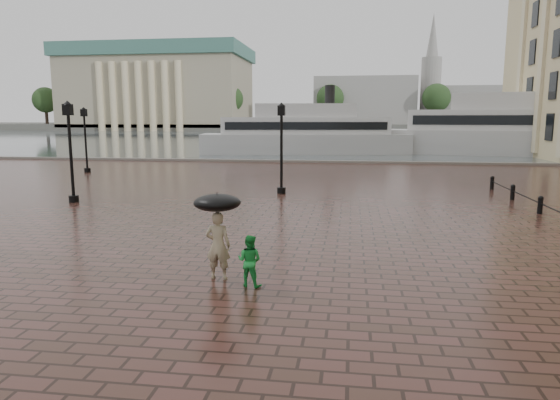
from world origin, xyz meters
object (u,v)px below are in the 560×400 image
at_px(street_lamps, 141,145).
at_px(ferry_near, 305,133).
at_px(child_pedestrian, 250,261).
at_px(adult_pedestrian, 218,246).
at_px(ferry_far, 515,130).

xyz_separation_m(street_lamps, ferry_near, (6.47, 27.76, -0.15)).
bearing_deg(child_pedestrian, ferry_near, -73.96).
bearing_deg(ferry_near, adult_pedestrian, -96.51).
distance_m(adult_pedestrian, ferry_near, 42.94).
distance_m(child_pedestrian, ferry_near, 43.39).
height_order(adult_pedestrian, ferry_near, ferry_near).
bearing_deg(child_pedestrian, adult_pedestrian, -13.14).
xyz_separation_m(street_lamps, adult_pedestrian, (8.43, -15.11, -1.51)).
bearing_deg(adult_pedestrian, child_pedestrian, 154.66).
relative_size(child_pedestrian, ferry_near, 0.05).
bearing_deg(ferry_far, ferry_near, -165.74).
xyz_separation_m(child_pedestrian, ferry_far, (18.93, 44.27, 2.01)).
bearing_deg(adult_pedestrian, ferry_far, -114.10).
relative_size(adult_pedestrian, child_pedestrian, 1.37).
xyz_separation_m(adult_pedestrian, ferry_far, (19.77, 43.87, 1.79)).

